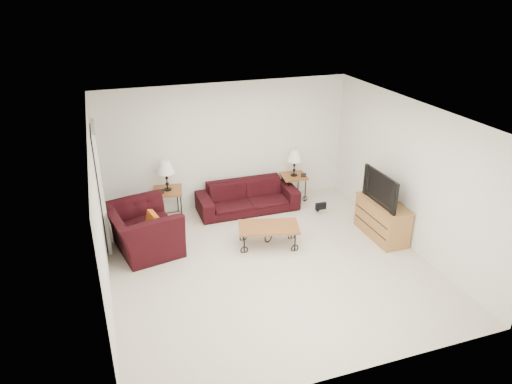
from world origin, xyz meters
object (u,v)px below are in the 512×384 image
side_table_left (169,204)px  lamp_left (166,176)px  television (385,188)px  coffee_table (269,236)px  lamp_right (294,163)px  sofa (248,197)px  side_table_right (293,187)px  armchair (143,229)px  tv_stand (382,219)px  backpack (318,202)px

side_table_left → lamp_left: lamp_left is taller
lamp_left → television: television is taller
coffee_table → side_table_left: bearing=131.9°
lamp_right → coffee_table: lamp_right is taller
sofa → side_table_right: 1.09m
lamp_left → coffee_table: 2.29m
lamp_left → armchair: bearing=-118.9°
coffee_table → television: size_ratio=1.04×
coffee_table → armchair: 2.14m
side_table_left → tv_stand: bearing=-29.2°
side_table_right → backpack: side_table_right is taller
lamp_left → sofa: bearing=-6.6°
armchair → tv_stand: bearing=-113.5°
lamp_right → lamp_left: bearing=-180.0°
lamp_right → coffee_table: size_ratio=0.52×
side_table_left → backpack: size_ratio=1.35×
armchair → coffee_table: bearing=-116.2°
tv_stand → backpack: 1.41m
lamp_left → tv_stand: 4.05m
side_table_right → tv_stand: (0.89, -1.96, 0.06)m
tv_stand → television: bearing=180.0°
sofa → lamp_left: (-1.55, 0.18, 0.59)m
television → backpack: size_ratio=2.29×
side_table_left → armchair: bearing=-118.9°
lamp_right → side_table_left: bearing=-180.0°
television → backpack: bearing=-153.0°
armchair → side_table_right: bearing=-82.8°
side_table_right → lamp_left: size_ratio=0.92×
sofa → coffee_table: sofa is taller
lamp_right → tv_stand: (0.89, -1.96, -0.48)m
side_table_right → lamp_right: lamp_right is taller
side_table_right → lamp_right: 0.54m
sofa → lamp_right: lamp_right is taller
backpack → lamp_right: bearing=116.0°
side_table_left → armchair: armchair is taller
side_table_right → armchair: 3.40m
television → backpack: 1.58m
side_table_right → coffee_table: bearing=-125.4°
tv_stand → sofa: bearing=137.7°
sofa → television: 2.72m
sofa → lamp_right: (1.07, 0.18, 0.52)m
sofa → side_table_right: size_ratio=3.70×
side_table_left → backpack: bearing=-14.1°
armchair → television: 4.21m
coffee_table → television: television is taller
armchair → side_table_left: bearing=-40.3°
coffee_table → tv_stand: size_ratio=0.93×
lamp_right → backpack: 0.96m
tv_stand → coffee_table: bearing=170.8°
sofa → television: (1.94, -1.78, 0.66)m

